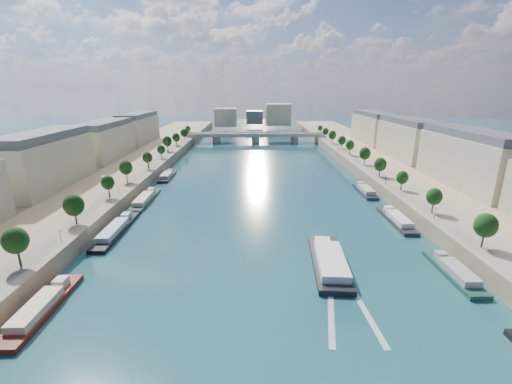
{
  "coord_description": "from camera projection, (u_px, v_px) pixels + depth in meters",
  "views": [
    {
      "loc": [
        -3.06,
        -51.52,
        43.35
      ],
      "look_at": [
        -1.52,
        73.93,
        5.0
      ],
      "focal_mm": 24.0,
      "sensor_mm": 36.0,
      "label": 1
    }
  ],
  "objects": [
    {
      "name": "pave_left",
      "position": [
        133.0,
        176.0,
        155.45
      ],
      "size": [
        14.0,
        520.0,
        0.1
      ],
      "primitive_type": "cube",
      "color": "gray",
      "rests_on": "quay_left"
    },
    {
      "name": "lamps_right",
      "position": [
        370.0,
        167.0,
        160.72
      ],
      "size": [
        0.36,
        200.36,
        4.28
      ],
      "color": "black",
      "rests_on": "ground"
    },
    {
      "name": "buildings_left",
      "position": [
        81.0,
        146.0,
        163.27
      ],
      "size": [
        16.0,
        226.0,
        23.2
      ],
      "color": "#BCB290",
      "rests_on": "ground"
    },
    {
      "name": "quay_left",
      "position": [
        101.0,
        181.0,
        156.02
      ],
      "size": [
        44.0,
        520.0,
        5.0
      ],
      "primitive_type": "cube",
      "color": "#9E8460",
      "rests_on": "ground"
    },
    {
      "name": "skyline",
      "position": [
        258.0,
        116.0,
        363.27
      ],
      "size": [
        79.0,
        42.0,
        22.0
      ],
      "color": "#BCB290",
      "rests_on": "ground"
    },
    {
      "name": "buildings_right",
      "position": [
        434.0,
        146.0,
        165.26
      ],
      "size": [
        16.0,
        226.0,
        23.2
      ],
      "color": "#BCB290",
      "rests_on": "ground"
    },
    {
      "name": "wake",
      "position": [
        346.0,
        305.0,
        71.31
      ],
      "size": [
        10.75,
        26.03,
        0.04
      ],
      "color": "silver",
      "rests_on": "ground"
    },
    {
      "name": "pave_right",
      "position": [
        383.0,
        175.0,
        156.79
      ],
      "size": [
        14.0,
        520.0,
        0.1
      ],
      "primitive_type": "cube",
      "color": "gray",
      "rests_on": "quay_right"
    },
    {
      "name": "bridge",
      "position": [
        256.0,
        136.0,
        280.04
      ],
      "size": [
        112.0,
        12.0,
        8.15
      ],
      "color": "#C1B79E",
      "rests_on": "ground"
    },
    {
      "name": "trees_right",
      "position": [
        372.0,
        159.0,
        164.74
      ],
      "size": [
        4.8,
        268.8,
        8.26
      ],
      "color": "#382B1E",
      "rests_on": "ground"
    },
    {
      "name": "moored_barges_left",
      "position": [
        110.0,
        237.0,
        101.8
      ],
      "size": [
        5.0,
        164.09,
        3.6
      ],
      "color": "#161A32",
      "rests_on": "ground"
    },
    {
      "name": "lamps_left",
      "position": [
        136.0,
        175.0,
        145.15
      ],
      "size": [
        0.36,
        200.36,
        4.28
      ],
      "color": "black",
      "rests_on": "ground"
    },
    {
      "name": "ground",
      "position": [
        259.0,
        186.0,
        157.6
      ],
      "size": [
        700.0,
        700.0,
        0.0
      ],
      "primitive_type": "plane",
      "color": "#0D283B",
      "rests_on": "ground"
    },
    {
      "name": "moored_barges_right",
      "position": [
        420.0,
        241.0,
        98.85
      ],
      "size": [
        5.0,
        121.37,
        3.6
      ],
      "color": "black",
      "rests_on": "ground"
    },
    {
      "name": "quay_right",
      "position": [
        414.0,
        180.0,
        157.71
      ],
      "size": [
        44.0,
        520.0,
        5.0
      ],
      "primitive_type": "cube",
      "color": "#9E8460",
      "rests_on": "ground"
    },
    {
      "name": "trees_left",
      "position": [
        138.0,
        163.0,
        155.8
      ],
      "size": [
        4.8,
        268.8,
        8.26
      ],
      "color": "#382B1E",
      "rests_on": "ground"
    },
    {
      "name": "tour_barge",
      "position": [
        329.0,
        261.0,
        86.85
      ],
      "size": [
        10.35,
        29.16,
        3.88
      ],
      "rotation": [
        0.0,
        0.0,
        -0.08
      ],
      "color": "black",
      "rests_on": "ground"
    }
  ]
}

